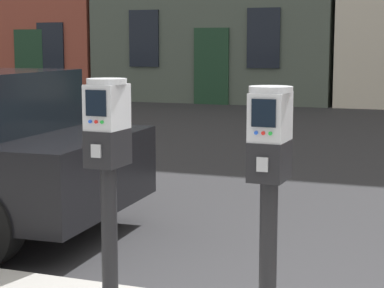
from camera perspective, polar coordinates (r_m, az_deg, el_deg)
name	(u,v)px	position (r m, az deg, el deg)	size (l,w,h in m)	color
parking_meter_near_kerb	(108,155)	(3.73, -6.98, -0.92)	(0.22, 0.26, 1.33)	black
parking_meter_twin_adjacent	(269,168)	(3.42, 6.43, -2.01)	(0.22, 0.26, 1.31)	black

